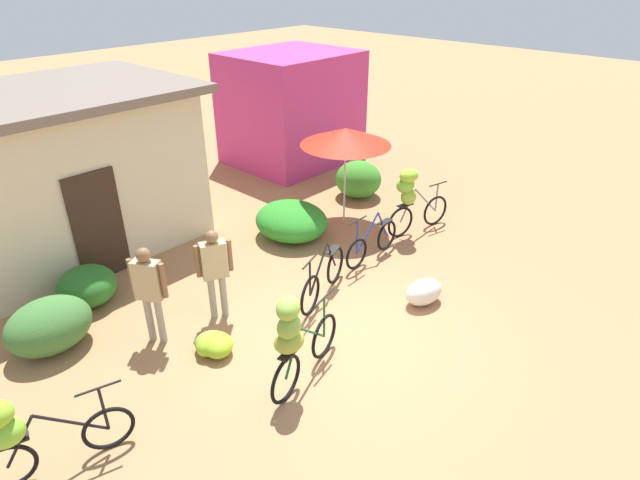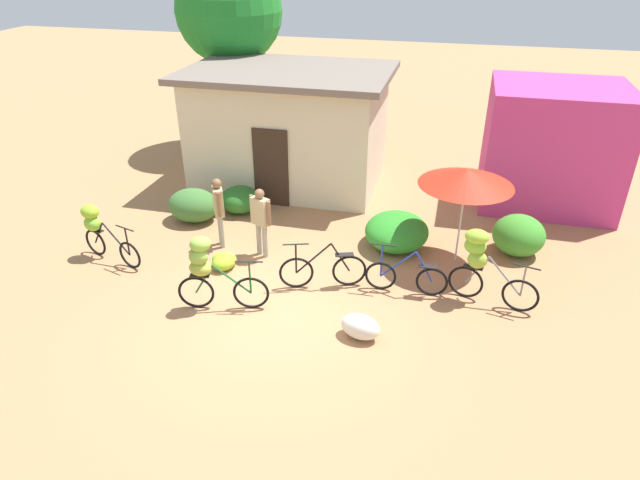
# 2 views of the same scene
# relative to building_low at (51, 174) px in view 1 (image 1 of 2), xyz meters

# --- Properties ---
(ground_plane) EXTENTS (60.00, 60.00, 0.00)m
(ground_plane) POSITION_rel_building_low_xyz_m (1.50, -5.92, -1.56)
(ground_plane) COLOR #A9764D
(building_low) EXTENTS (5.33, 3.73, 3.09)m
(building_low) POSITION_rel_building_low_xyz_m (0.00, 0.00, 0.00)
(building_low) COLOR beige
(building_low) RESTS_ON ground
(shop_pink) EXTENTS (3.20, 2.80, 2.97)m
(shop_pink) POSITION_rel_building_low_xyz_m (6.73, 0.38, -0.08)
(shop_pink) COLOR #C5377E
(shop_pink) RESTS_ON ground
(hedge_bush_front_left) EXTENTS (1.23, 1.00, 0.80)m
(hedge_bush_front_left) POSITION_rel_building_low_xyz_m (-1.55, -2.95, -1.17)
(hedge_bush_front_left) COLOR #3C6E32
(hedge_bush_front_left) RESTS_ON ground
(hedge_bush_front_right) EXTENTS (0.96, 0.94, 0.66)m
(hedge_bush_front_right) POSITION_rel_building_low_xyz_m (-0.64, -2.23, -1.23)
(hedge_bush_front_right) COLOR #286823
(hedge_bush_front_right) RESTS_ON ground
(hedge_bush_mid) EXTENTS (1.40, 1.58, 0.73)m
(hedge_bush_mid) POSITION_rel_building_low_xyz_m (3.36, -3.01, -1.20)
(hedge_bush_mid) COLOR #2B8926
(hedge_bush_mid) RESTS_ON ground
(hedge_bush_by_door) EXTENTS (1.10, 1.10, 0.88)m
(hedge_bush_by_door) POSITION_rel_building_low_xyz_m (5.95, -2.69, -1.12)
(hedge_bush_by_door) COLOR #3B8E2B
(hedge_bush_by_door) RESTS_ON ground
(market_umbrella) EXTENTS (1.90, 1.90, 2.09)m
(market_umbrella) POSITION_rel_building_low_xyz_m (4.68, -3.32, 0.35)
(market_umbrella) COLOR beige
(market_umbrella) RESTS_ON ground
(bicycle_leftmost) EXTENTS (1.60, 0.64, 1.19)m
(bicycle_leftmost) POSITION_rel_building_low_xyz_m (-2.67, -5.06, -0.83)
(bicycle_leftmost) COLOR black
(bicycle_leftmost) RESTS_ON ground
(bicycle_near_pile) EXTENTS (1.65, 0.47, 1.48)m
(bicycle_near_pile) POSITION_rel_building_low_xyz_m (0.33, -6.18, -0.72)
(bicycle_near_pile) COLOR black
(bicycle_near_pile) RESTS_ON ground
(bicycle_center_loaded) EXTENTS (1.64, 0.59, 0.99)m
(bicycle_center_loaded) POSITION_rel_building_low_xyz_m (2.17, -5.00, -1.19)
(bicycle_center_loaded) COLOR black
(bicycle_center_loaded) RESTS_ON ground
(bicycle_by_shop) EXTENTS (1.59, 0.15, 1.01)m
(bicycle_by_shop) POSITION_rel_building_low_xyz_m (3.77, -4.80, -1.22)
(bicycle_by_shop) COLOR black
(bicycle_by_shop) RESTS_ON ground
(bicycle_rightmost) EXTENTS (1.64, 0.52, 1.49)m
(bicycle_rightmost) POSITION_rel_building_low_xyz_m (5.10, -4.74, -0.66)
(bicycle_rightmost) COLOR black
(bicycle_rightmost) RESTS_ON ground
(banana_pile_on_ground) EXTENTS (0.63, 0.77, 0.32)m
(banana_pile_on_ground) POSITION_rel_building_low_xyz_m (-0.00, -4.81, -1.42)
(banana_pile_on_ground) COLOR #8DC626
(banana_pile_on_ground) RESTS_ON ground
(produce_sack) EXTENTS (0.78, 0.59, 0.44)m
(produce_sack) POSITION_rel_building_low_xyz_m (3.18, -6.36, -1.34)
(produce_sack) COLOR silver
(produce_sack) RESTS_ON ground
(person_vendor) EXTENTS (0.53, 0.35, 1.56)m
(person_vendor) POSITION_rel_building_low_xyz_m (0.62, -4.14, -0.61)
(person_vendor) COLOR gray
(person_vendor) RESTS_ON ground
(person_bystander) EXTENTS (0.37, 0.52, 1.60)m
(person_bystander) POSITION_rel_building_low_xyz_m (-0.41, -3.94, -0.58)
(person_bystander) COLOR gray
(person_bystander) RESTS_ON ground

